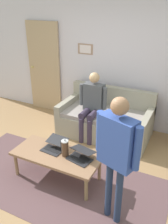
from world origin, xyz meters
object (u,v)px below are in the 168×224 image
object	(u,v)px
laptop_left	(54,146)
couch	(106,120)
interior_door	(44,68)
french_press	(65,148)
person_seated	(92,102)
person_standing	(117,148)
coffee_table	(57,156)
laptop_center	(81,156)

from	to	relation	value
laptop_left	couch	bearing A→B (deg)	-100.56
interior_door	laptop_left	xyz separation A→B (m)	(-1.47, 1.94, -0.56)
french_press	person_seated	xyz separation A→B (m)	(0.17, -1.29, 0.18)
person_standing	coffee_table	bearing A→B (deg)	-18.47
couch	coffee_table	distance (m)	1.56
interior_door	person_standing	bearing A→B (deg)	137.37
couch	french_press	distance (m)	1.54
interior_door	french_press	size ratio (longest dim) A/B	7.30
laptop_center	french_press	distance (m)	0.25
person_seated	laptop_center	bearing A→B (deg)	107.61
laptop_center	interior_door	bearing A→B (deg)	-45.50
couch	person_seated	distance (m)	0.52
interior_door	laptop_left	bearing A→B (deg)	127.18
coffee_table	laptop_center	size ratio (longest dim) A/B	3.31
interior_door	person_seated	bearing A→B (deg)	154.96
interior_door	couch	distance (m)	1.95
coffee_table	laptop_left	size ratio (longest dim) A/B	3.59
interior_door	coffee_table	distance (m)	2.66
couch	laptop_left	bearing A→B (deg)	79.44
person_standing	french_press	bearing A→B (deg)	-22.64
couch	french_press	world-z (taller)	couch
french_press	laptop_left	bearing A→B (deg)	-16.32
laptop_center	person_standing	distance (m)	0.94
interior_door	laptop_left	world-z (taller)	interior_door
interior_door	laptop_center	xyz separation A→B (m)	(-1.95, 1.98, -0.56)
french_press	person_standing	xyz separation A→B (m)	(-0.87, 0.36, 0.49)
laptop_center	french_press	size ratio (longest dim) A/B	1.41
couch	interior_door	bearing A→B (deg)	-15.84
laptop_left	french_press	bearing A→B (deg)	163.68
french_press	interior_door	bearing A→B (deg)	-49.62
couch	person_seated	size ratio (longest dim) A/B	1.36
coffee_table	person_standing	xyz separation A→B (m)	(-1.01, 0.34, 0.66)
coffee_table	laptop_center	bearing A→B (deg)	-170.65
laptop_left	person_standing	bearing A→B (deg)	158.68
interior_door	laptop_center	world-z (taller)	interior_door
coffee_table	french_press	xyz separation A→B (m)	(-0.14, -0.03, 0.17)
couch	person_standing	world-z (taller)	person_standing
couch	laptop_left	world-z (taller)	couch
interior_door	laptop_center	distance (m)	2.83
laptop_center	couch	bearing A→B (deg)	-82.31
coffee_table	french_press	world-z (taller)	french_press
couch	laptop_center	size ratio (longest dim) A/B	4.42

